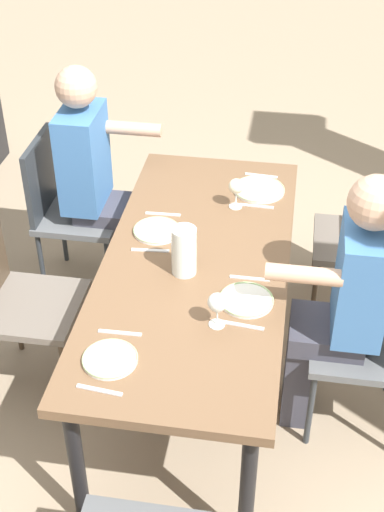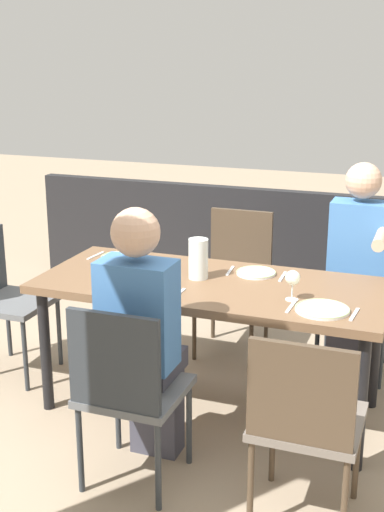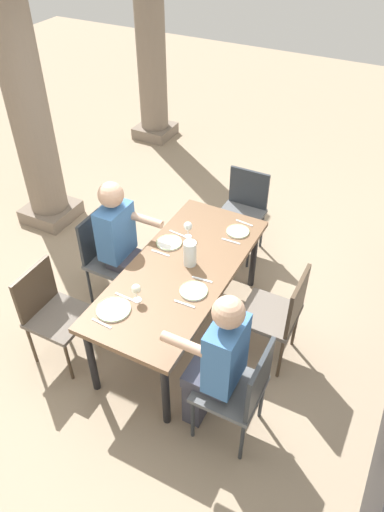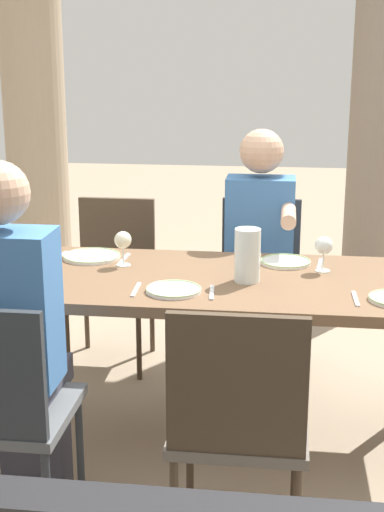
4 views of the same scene
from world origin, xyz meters
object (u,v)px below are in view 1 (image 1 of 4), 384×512
Objects in this scene: diner_woman_green at (343,300)px; plate_0 at (259,189)px; plate_2 at (246,300)px; water_pitcher at (184,253)px; dining_table at (196,273)px; chair_mid_north at (382,336)px; plate_1 at (157,230)px; chair_west_south at (66,204)px; wine_glass_2 at (217,303)px; chair_mid_south at (14,294)px; wine_glass_0 at (236,187)px; plate_3 at (110,359)px; chair_west_north at (373,234)px; diner_man_white at (97,178)px.

diner_woman_green is 0.85m from plate_0.
plate_2 is 1.01× the size of water_pitcher.
chair_mid_north reaches higher than dining_table.
chair_west_south is at bearing -128.78° from plate_1.
plate_1 is at bearing -148.83° from wine_glass_2.
plate_2 is (0.24, 0.24, 0.08)m from dining_table.
chair_mid_south is at bearing -88.39° from water_pitcher.
wine_glass_0 is 1.01× the size of wine_glass_2.
plate_1 and plate_3 have the same top height.
chair_west_north reaches higher than dining_table.
chair_west_north is at bearing 94.73° from plate_0.
water_pitcher reaches higher than chair_west_north.
plate_2 reaches higher than dining_table.
chair_mid_south is 1.47m from diner_woman_green.
wine_glass_0 is at bearing 73.77° from diner_man_white.
diner_woman_green reaches higher than chair_mid_south.
plate_1 is at bearing -133.35° from plate_2.
water_pitcher is (-0.57, 0.18, 0.09)m from plate_3.
chair_mid_south is 6.10× the size of wine_glass_2.
chair_mid_north is 0.97m from wine_glass_0.
diner_man_white reaches higher than plate_2.
wine_glass_0 is 0.45m from plate_1.
chair_mid_south is at bearing -132.02° from plate_3.
plate_3 is (0.42, -0.46, 0.00)m from plate_2.
dining_table is 2.00× the size of chair_mid_south.
plate_3 is at bearing -37.84° from chair_west_north.
wine_glass_0 is at bearing 121.08° from chair_mid_south.
plate_3 is (0.55, -1.04, 0.24)m from chair_mid_north.
chair_mid_north is at bearing 64.41° from chair_west_south.
diner_woman_green reaches higher than plate_0.
chair_mid_north is at bearing 90.00° from chair_mid_south.
chair_mid_north is 4.02× the size of plate_2.
water_pitcher is at bearing -92.13° from diner_woman_green.
plate_0 and plate_3 have the same top height.
chair_mid_south is at bearing -90.00° from chair_mid_north.
diner_man_white is 6.37× the size of plate_3.
wine_glass_2 is (1.08, 0.97, 0.32)m from chair_west_south.
diner_man_white is at bearing -136.44° from plate_2.
wine_glass_0 is (-0.46, 0.12, 0.18)m from dining_table.
plate_0 is at bearing -140.85° from chair_mid_north.
plate_3 is (0.55, -0.85, 0.06)m from diner_woman_green.
wine_glass_2 is at bearing -59.64° from diner_woman_green.
diner_woman_green is at bearing 87.87° from water_pitcher.
water_pitcher reaches higher than plate_2.
chair_mid_north is (0.79, 0.00, 0.00)m from chair_west_north.
diner_woman_green is 0.79m from wine_glass_0.
wine_glass_2 is at bearing 73.28° from chair_mid_south.
chair_mid_north is at bearing 102.85° from plate_2.
chair_west_north is 0.65m from plate_0.
plate_1 is (0.49, 0.61, 0.22)m from chair_west_south.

